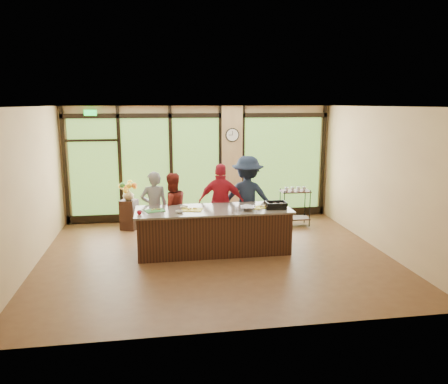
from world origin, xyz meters
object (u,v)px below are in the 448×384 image
object	(u,v)px
flower_stand	(129,215)
bar_cart	(295,202)
cook_right	(248,198)
cook_left	(154,208)
island_base	(213,231)
roasting_pan	(276,207)

from	to	relation	value
flower_stand	bar_cart	xyz separation A→B (m)	(4.14, -0.30, 0.23)
cook_right	bar_cart	size ratio (longest dim) A/B	1.91
bar_cart	cook_left	bearing A→B (deg)	-161.68
cook_right	cook_left	bearing A→B (deg)	20.14
cook_left	flower_stand	xyz separation A→B (m)	(-0.62, 1.29, -0.45)
bar_cart	island_base	bearing A→B (deg)	-141.49
island_base	cook_left	xyz separation A→B (m)	(-1.21, 0.68, 0.38)
cook_left	cook_right	xyz separation A→B (m)	(2.10, 0.10, 0.14)
cook_left	cook_right	bearing A→B (deg)	178.11
cook_right	flower_stand	bearing A→B (deg)	-6.20
cook_left	flower_stand	distance (m)	1.50
roasting_pan	flower_stand	world-z (taller)	roasting_pan
island_base	roasting_pan	xyz separation A→B (m)	(1.28, -0.17, 0.52)
island_base	flower_stand	distance (m)	2.69
cook_left	bar_cart	size ratio (longest dim) A/B	1.64
island_base	bar_cart	size ratio (longest dim) A/B	3.10
cook_left	roasting_pan	bearing A→B (deg)	156.48
cook_left	flower_stand	size ratio (longest dim) A/B	2.21
flower_stand	bar_cart	size ratio (longest dim) A/B	0.74
cook_left	cook_right	size ratio (longest dim) A/B	0.86
roasting_pan	flower_stand	xyz separation A→B (m)	(-3.11, 2.14, -0.59)
flower_stand	bar_cart	distance (m)	4.15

